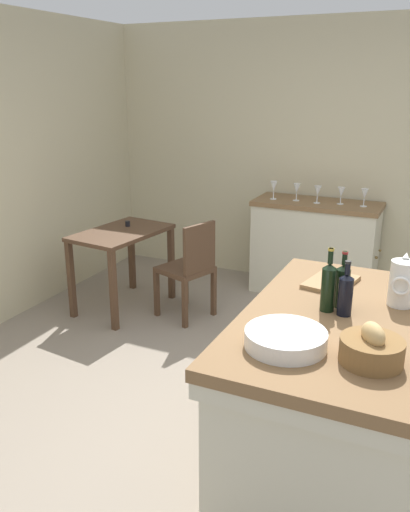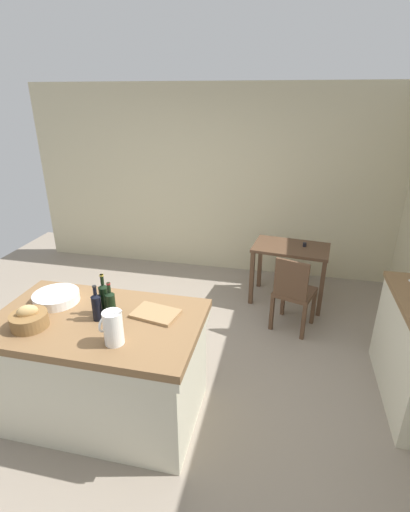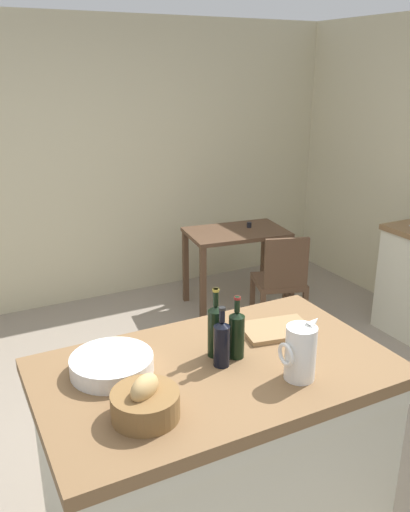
{
  "view_description": "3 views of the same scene",
  "coord_description": "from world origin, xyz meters",
  "px_view_note": "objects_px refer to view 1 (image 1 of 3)",
  "views": [
    {
      "loc": [
        -2.7,
        -0.87,
        2.01
      ],
      "look_at": [
        0.15,
        0.46,
        0.98
      ],
      "focal_mm": 37.37,
      "sensor_mm": 36.0,
      "label": 1
    },
    {
      "loc": [
        1.05,
        -2.6,
        2.45
      ],
      "look_at": [
        0.35,
        0.57,
        1.04
      ],
      "focal_mm": 26.3,
      "sensor_mm": 36.0,
      "label": 2
    },
    {
      "loc": [
        -1.22,
        -2.26,
        2.16
      ],
      "look_at": [
        0.18,
        0.48,
        1.06
      ],
      "focal_mm": 37.29,
      "sensor_mm": 36.0,
      "label": 3
    }
  ],
  "objects_px": {
    "side_cabinet": "(314,248)",
    "bread_basket": "(372,349)",
    "wooden_chair": "(190,267)",
    "wine_glass_far_right": "(274,187)",
    "island_table": "(335,391)",
    "wine_bottle_amber": "(328,286)",
    "wine_glass_middle": "(318,191)",
    "wine_glass_left": "(341,193)",
    "wine_glass_far_left": "(365,194)",
    "wine_glass_right": "(297,189)",
    "pitcher": "(402,283)",
    "cutting_board": "(331,282)",
    "wine_bottle_dark": "(342,285)",
    "wine_bottle_green": "(345,293)",
    "wash_bowl": "(286,339)",
    "writing_desk": "(122,244)"
  },
  "relations": [
    {
      "from": "island_table",
      "to": "wine_glass_middle",
      "type": "bearing_deg",
      "value": 16.39
    },
    {
      "from": "wine_glass_left",
      "to": "writing_desk",
      "type": "bearing_deg",
      "value": 122.42
    },
    {
      "from": "wash_bowl",
      "to": "wine_bottle_amber",
      "type": "relative_size",
      "value": 1.09
    },
    {
      "from": "side_cabinet",
      "to": "wooden_chair",
      "type": "bearing_deg",
      "value": 141.26
    },
    {
      "from": "wine_glass_middle",
      "to": "wooden_chair",
      "type": "bearing_deg",
      "value": 139.36
    },
    {
      "from": "wine_glass_far_left",
      "to": "pitcher",
      "type": "bearing_deg",
      "value": -166.32
    },
    {
      "from": "bread_basket",
      "to": "wine_glass_right",
      "type": "xyz_separation_m",
      "value": [
        2.88,
        1.13,
        0.06
      ]
    },
    {
      "from": "island_table",
      "to": "pitcher",
      "type": "relative_size",
      "value": 5.57
    },
    {
      "from": "cutting_board",
      "to": "wine_glass_right",
      "type": "bearing_deg",
      "value": 20.82
    },
    {
      "from": "side_cabinet",
      "to": "wine_glass_left",
      "type": "bearing_deg",
      "value": -92.81
    },
    {
      "from": "wooden_chair",
      "to": "writing_desk",
      "type": "bearing_deg",
      "value": 94.44
    },
    {
      "from": "wine_glass_far_left",
      "to": "wine_glass_far_right",
      "type": "relative_size",
      "value": 0.94
    },
    {
      "from": "island_table",
      "to": "wine_bottle_amber",
      "type": "height_order",
      "value": "wine_bottle_amber"
    },
    {
      "from": "wine_bottle_amber",
      "to": "wine_glass_right",
      "type": "relative_size",
      "value": 1.97
    },
    {
      "from": "bread_basket",
      "to": "wine_glass_middle",
      "type": "xyz_separation_m",
      "value": [
        2.86,
        0.92,
        0.06
      ]
    },
    {
      "from": "wine_glass_left",
      "to": "wine_glass_right",
      "type": "xyz_separation_m",
      "value": [
        -0.02,
        0.42,
        0.0
      ]
    },
    {
      "from": "wine_glass_far_left",
      "to": "wine_glass_left",
      "type": "bearing_deg",
      "value": 87.76
    },
    {
      "from": "wine_glass_right",
      "to": "pitcher",
      "type": "bearing_deg",
      "value": -152.11
    },
    {
      "from": "island_table",
      "to": "side_cabinet",
      "type": "distance_m",
      "value": 2.61
    },
    {
      "from": "wine_bottle_green",
      "to": "wooden_chair",
      "type": "bearing_deg",
      "value": 47.61
    },
    {
      "from": "wooden_chair",
      "to": "wine_glass_right",
      "type": "distance_m",
      "value": 1.33
    },
    {
      "from": "island_table",
      "to": "wine_glass_far_left",
      "type": "xyz_separation_m",
      "value": [
        2.49,
        0.3,
        0.54
      ]
    },
    {
      "from": "wash_bowl",
      "to": "wine_bottle_green",
      "type": "relative_size",
      "value": 1.28
    },
    {
      "from": "wine_glass_far_right",
      "to": "wine_bottle_green",
      "type": "bearing_deg",
      "value": -154.59
    },
    {
      "from": "side_cabinet",
      "to": "wash_bowl",
      "type": "distance_m",
      "value": 3.03
    },
    {
      "from": "writing_desk",
      "to": "wine_glass_right",
      "type": "distance_m",
      "value": 1.73
    },
    {
      "from": "side_cabinet",
      "to": "wine_glass_left",
      "type": "relative_size",
      "value": 7.58
    },
    {
      "from": "wooden_chair",
      "to": "wine_bottle_dark",
      "type": "relative_size",
      "value": 2.98
    },
    {
      "from": "bread_basket",
      "to": "wine_glass_far_left",
      "type": "height_order",
      "value": "same"
    },
    {
      "from": "wine_bottle_dark",
      "to": "wine_glass_right",
      "type": "relative_size",
      "value": 1.79
    },
    {
      "from": "wine_bottle_dark",
      "to": "wash_bowl",
      "type": "bearing_deg",
      "value": 166.44
    },
    {
      "from": "wash_bowl",
      "to": "cutting_board",
      "type": "distance_m",
      "value": 0.84
    },
    {
      "from": "island_table",
      "to": "pitcher",
      "type": "xyz_separation_m",
      "value": [
        0.26,
        -0.24,
        0.54
      ]
    },
    {
      "from": "island_table",
      "to": "wine_bottle_amber",
      "type": "bearing_deg",
      "value": 65.73
    },
    {
      "from": "side_cabinet",
      "to": "wine_glass_far_right",
      "type": "distance_m",
      "value": 0.72
    },
    {
      "from": "wooden_chair",
      "to": "pitcher",
      "type": "relative_size",
      "value": 3.15
    },
    {
      "from": "side_cabinet",
      "to": "pitcher",
      "type": "bearing_deg",
      "value": -156.63
    },
    {
      "from": "island_table",
      "to": "wine_bottle_dark",
      "type": "height_order",
      "value": "wine_bottle_dark"
    },
    {
      "from": "wine_glass_left",
      "to": "wine_glass_middle",
      "type": "bearing_deg",
      "value": 103.27
    },
    {
      "from": "side_cabinet",
      "to": "wine_glass_right",
      "type": "xyz_separation_m",
      "value": [
        -0.03,
        0.2,
        0.57
      ]
    },
    {
      "from": "island_table",
      "to": "side_cabinet",
      "type": "bearing_deg",
      "value": 16.18
    },
    {
      "from": "wine_glass_far_left",
      "to": "wine_bottle_amber",
      "type": "bearing_deg",
      "value": -174.98
    },
    {
      "from": "wine_bottle_amber",
      "to": "wine_glass_right",
      "type": "bearing_deg",
      "value": 19.11
    },
    {
      "from": "writing_desk",
      "to": "cutting_board",
      "type": "height_order",
      "value": "cutting_board"
    },
    {
      "from": "side_cabinet",
      "to": "bread_basket",
      "type": "height_order",
      "value": "bread_basket"
    },
    {
      "from": "cutting_board",
      "to": "wine_bottle_amber",
      "type": "xyz_separation_m",
      "value": [
        -0.38,
        -0.06,
        0.12
      ]
    },
    {
      "from": "wooden_chair",
      "to": "wine_glass_far_right",
      "type": "distance_m",
      "value": 1.22
    },
    {
      "from": "wine_bottle_dark",
      "to": "wine_glass_right",
      "type": "height_order",
      "value": "wine_bottle_dark"
    },
    {
      "from": "bread_basket",
      "to": "wine_glass_left",
      "type": "distance_m",
      "value": 2.99
    },
    {
      "from": "wine_glass_far_left",
      "to": "wine_glass_middle",
      "type": "bearing_deg",
      "value": 95.55
    }
  ]
}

